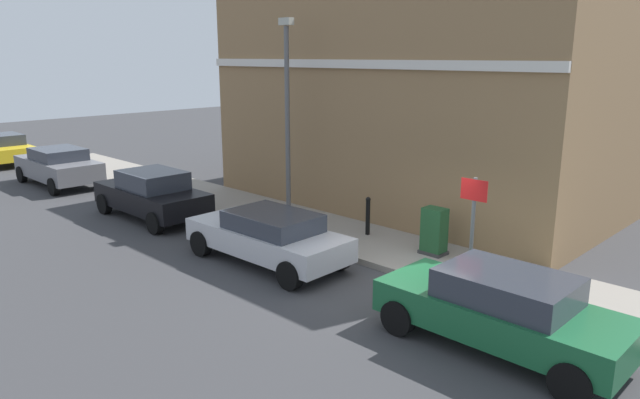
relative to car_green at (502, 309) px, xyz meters
The scene contains 12 objects.
ground 3.01m from the car_green, 74.70° to the left, with size 80.00×80.00×0.00m, color #38383A.
sidewalk 9.24m from the car_green, 72.90° to the left, with size 2.52×30.00×0.15m, color gray.
corner_building 10.61m from the car_green, 42.78° to the left, with size 7.20×12.28×7.01m.
car_green is the anchor object (origin of this frame).
car_silver 5.98m from the car_green, 89.86° to the left, with size 1.87×4.29×1.29m.
car_black 11.52m from the car_green, 89.26° to the left, with size 1.84×4.17×1.48m.
car_grey 18.26m from the car_green, 89.74° to the left, with size 1.91×4.24×1.44m.
car_yellow 24.80m from the car_green, 89.60° to the left, with size 1.92×4.12×1.35m.
utility_cabinet 4.44m from the car_green, 47.92° to the left, with size 0.46×0.61×1.15m.
bollard_near_cabinet 6.27m from the car_green, 60.57° to the left, with size 0.14×0.14×1.04m.
street_sign 2.66m from the car_green, 41.99° to the left, with size 0.08×0.60×2.30m.
lamppost 9.24m from the car_green, 70.98° to the left, with size 0.20×0.44×5.72m.
Camera 1 is at (-9.33, -6.91, 4.85)m, focal length 32.63 mm.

